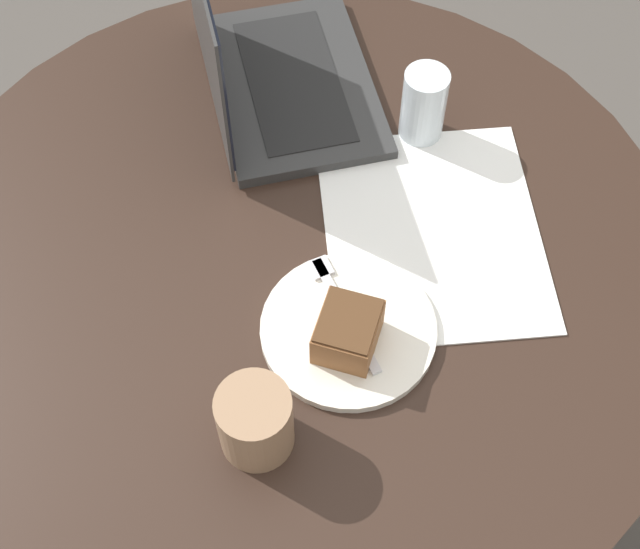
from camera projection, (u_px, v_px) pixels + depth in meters
name	position (u px, v px, depth m)	size (l,w,h in m)	color
ground_plane	(303.00, 460.00, 1.75)	(12.00, 12.00, 0.00)	#4C4742
dining_table	(296.00, 314.00, 1.26)	(1.01, 1.01, 0.74)	black
paper_document	(432.00, 231.00, 1.14)	(0.42, 0.41, 0.00)	white
plate	(348.00, 329.00, 1.06)	(0.21, 0.21, 0.01)	silver
cake_slice	(348.00, 331.00, 1.02)	(0.10, 0.10, 0.05)	brown
fork	(339.00, 302.00, 1.07)	(0.17, 0.06, 0.00)	silver
coffee_glass	(255.00, 422.00, 0.95)	(0.08, 0.08, 0.09)	#997556
water_glass	(424.00, 105.00, 1.19)	(0.06, 0.06, 0.11)	silver
laptop	(269.00, 69.00, 1.23)	(0.39, 0.34, 0.25)	#2D2D2D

